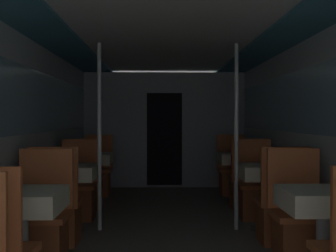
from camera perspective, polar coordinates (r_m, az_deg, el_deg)
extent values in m
cube|color=silver|center=(4.82, -17.86, -1.55)|extent=(0.05, 10.11, 2.10)
cube|color=#8CB2C6|center=(4.82, -17.75, 3.11)|extent=(0.03, 9.30, 0.70)
cube|color=silver|center=(4.89, 17.95, -1.52)|extent=(0.05, 10.11, 2.10)
cube|color=#8CB2C6|center=(4.89, 17.84, 3.08)|extent=(0.03, 9.30, 0.70)
cube|color=silver|center=(4.70, 0.17, 11.87)|extent=(2.99, 10.11, 0.04)
cube|color=teal|center=(4.83, -14.81, 11.14)|extent=(0.54, 9.70, 0.03)
cube|color=teal|center=(4.88, 14.98, 11.02)|extent=(0.54, 9.70, 0.03)
cube|color=gray|center=(8.54, -0.44, -0.47)|extent=(2.93, 0.08, 2.10)
cube|color=black|center=(8.50, -0.44, -1.60)|extent=(0.64, 0.01, 1.68)
cylinder|color=#B7B7BC|center=(3.67, -17.50, -13.17)|extent=(0.11, 0.11, 0.69)
cube|color=#93704C|center=(3.60, -17.52, -7.69)|extent=(0.56, 0.56, 0.02)
cube|color=beige|center=(3.61, -17.52, -8.70)|extent=(0.60, 0.60, 0.16)
cube|color=brown|center=(4.24, -15.26, -13.51)|extent=(0.40, 0.40, 0.39)
cube|color=#C66033|center=(4.19, -15.27, -10.59)|extent=(0.47, 0.47, 0.05)
cube|color=#C66033|center=(4.35, -14.59, -6.24)|extent=(0.47, 0.04, 0.54)
cylinder|color=#4C4C51|center=(5.48, -11.98, -12.23)|extent=(0.37, 0.37, 0.01)
cylinder|color=#B7B7BC|center=(5.41, -11.99, -8.59)|extent=(0.11, 0.11, 0.69)
cube|color=#93704C|center=(5.36, -12.01, -4.86)|extent=(0.56, 0.56, 0.02)
cube|color=beige|center=(5.37, -12.00, -5.54)|extent=(0.60, 0.60, 0.16)
cube|color=brown|center=(4.89, -13.27, -11.57)|extent=(0.40, 0.40, 0.39)
cube|color=#C66033|center=(4.85, -13.28, -9.02)|extent=(0.47, 0.47, 0.05)
cube|color=#C66033|center=(4.60, -13.86, -5.85)|extent=(0.47, 0.04, 0.54)
cube|color=brown|center=(5.99, -10.95, -9.26)|extent=(0.40, 0.40, 0.39)
cube|color=#C66033|center=(5.95, -10.96, -7.16)|extent=(0.47, 0.47, 0.05)
cube|color=#C66033|center=(6.13, -10.62, -4.16)|extent=(0.47, 0.04, 0.54)
cylinder|color=silver|center=(5.29, -8.36, -1.31)|extent=(0.05, 0.05, 2.10)
cylinder|color=#4C4C51|center=(7.24, -9.24, -9.00)|extent=(0.37, 0.37, 0.01)
cylinder|color=#B7B7BC|center=(7.19, -9.25, -6.23)|extent=(0.11, 0.11, 0.69)
cube|color=#93704C|center=(7.15, -9.25, -3.42)|extent=(0.56, 0.56, 0.02)
cube|color=beige|center=(7.16, -9.25, -3.93)|extent=(0.60, 0.60, 0.16)
cube|color=brown|center=(6.66, -9.94, -8.23)|extent=(0.40, 0.40, 0.39)
cube|color=#C66033|center=(6.62, -9.94, -6.35)|extent=(0.47, 0.47, 0.05)
cube|color=#C66033|center=(6.38, -10.25, -3.96)|extent=(0.47, 0.04, 0.54)
cube|color=brown|center=(7.77, -8.65, -6.92)|extent=(0.40, 0.40, 0.39)
cube|color=#C66033|center=(7.74, -8.65, -5.30)|extent=(0.47, 0.47, 0.05)
cube|color=#C66033|center=(7.93, -8.45, -3.01)|extent=(0.47, 0.04, 0.54)
cylinder|color=#B7B7BC|center=(3.73, 18.42, -12.92)|extent=(0.11, 0.11, 0.69)
cube|color=#93704C|center=(3.67, 18.45, -7.54)|extent=(0.56, 0.56, 0.02)
cube|color=beige|center=(3.68, 18.45, -8.53)|extent=(0.60, 0.60, 0.16)
cube|color=brown|center=(4.30, 15.80, -13.32)|extent=(0.40, 0.40, 0.39)
cube|color=#C66033|center=(4.25, 15.81, -10.43)|extent=(0.47, 0.47, 0.05)
cube|color=#C66033|center=(4.41, 15.00, -6.15)|extent=(0.47, 0.04, 0.54)
cylinder|color=#4C4C51|center=(5.52, 11.90, -12.13)|extent=(0.37, 0.37, 0.01)
cylinder|color=#B7B7BC|center=(5.45, 11.92, -8.52)|extent=(0.11, 0.11, 0.69)
cube|color=#93704C|center=(5.41, 11.93, -4.81)|extent=(0.56, 0.56, 0.02)
cube|color=beige|center=(5.41, 11.93, -5.49)|extent=(0.60, 0.60, 0.16)
cube|color=brown|center=(4.94, 13.43, -11.44)|extent=(0.40, 0.40, 0.39)
cube|color=#C66033|center=(4.90, 13.44, -8.92)|extent=(0.47, 0.47, 0.05)
cube|color=#C66033|center=(4.65, 14.13, -5.78)|extent=(0.47, 0.04, 0.54)
cube|color=brown|center=(6.03, 10.67, -9.19)|extent=(0.40, 0.40, 0.39)
cube|color=#C66033|center=(5.99, 10.68, -7.11)|extent=(0.47, 0.47, 0.05)
cube|color=#C66033|center=(6.17, 10.27, -4.13)|extent=(0.47, 0.04, 0.54)
cylinder|color=silver|center=(5.32, 8.33, -1.29)|extent=(0.05, 0.05, 2.10)
cylinder|color=#4C4C51|center=(7.27, 8.62, -8.95)|extent=(0.37, 0.37, 0.01)
cylinder|color=#B7B7BC|center=(7.22, 8.62, -6.20)|extent=(0.11, 0.11, 0.69)
cube|color=#93704C|center=(7.19, 8.63, -3.39)|extent=(0.56, 0.56, 0.02)
cube|color=beige|center=(7.19, 8.63, -3.90)|extent=(0.60, 0.60, 0.16)
cube|color=brown|center=(6.69, 9.46, -8.18)|extent=(0.40, 0.40, 0.39)
cube|color=#C66033|center=(6.66, 9.46, -6.30)|extent=(0.47, 0.47, 0.05)
cube|color=#C66033|center=(6.42, 9.82, -3.93)|extent=(0.47, 0.04, 0.54)
cube|color=brown|center=(7.80, 7.90, -6.88)|extent=(0.40, 0.40, 0.39)
cube|color=#C66033|center=(7.77, 7.91, -5.27)|extent=(0.47, 0.47, 0.05)
cube|color=#C66033|center=(7.96, 7.67, -3.00)|extent=(0.47, 0.04, 0.54)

